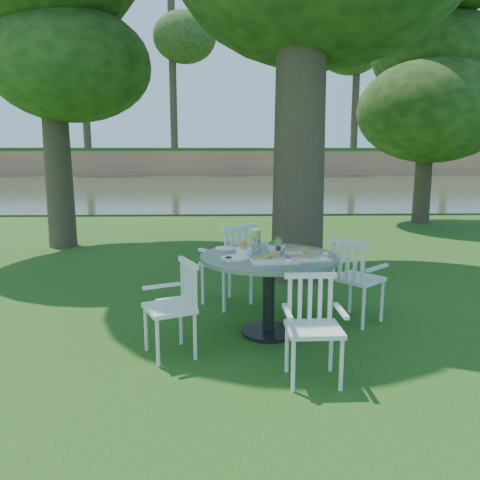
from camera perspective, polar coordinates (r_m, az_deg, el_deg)
name	(u,v)px	position (r m, az deg, el deg)	size (l,w,h in m)	color
ground	(241,315)	(5.51, 0.07, -9.10)	(140.00, 140.00, 0.00)	#143C0C
table	(269,271)	(4.77, 3.54, -3.77)	(1.40, 1.40, 0.83)	black
chair_ne	(353,274)	(5.26, 13.59, -4.06)	(0.65, 0.65, 0.94)	white
chair_nw	(232,259)	(5.66, -0.95, -2.32)	(0.70, 0.70, 1.01)	white
chair_sw	(178,300)	(4.37, -7.54, -7.29)	(0.56, 0.58, 0.88)	white
chair_se	(312,318)	(3.95, 8.75, -9.41)	(0.44, 0.41, 0.86)	white
tableware	(267,250)	(4.78, 3.25, -1.25)	(1.15, 0.91, 0.23)	white
river	(228,186)	(28.26, -1.47, 6.56)	(100.00, 28.00, 0.12)	#2E341E
far_bank	(229,98)	(46.63, -1.31, 16.94)	(100.00, 18.00, 15.20)	#A8734E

